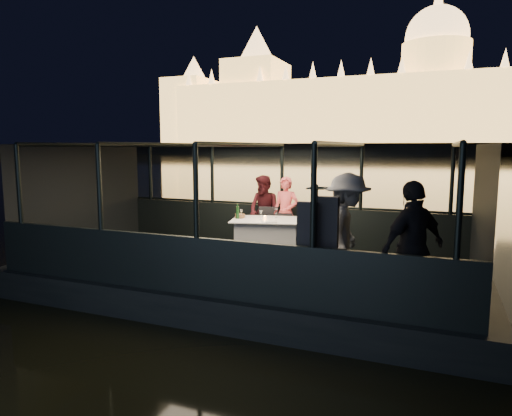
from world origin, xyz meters
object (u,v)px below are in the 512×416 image
at_px(passenger_dark, 413,252).
at_px(dining_table_central, 267,237).
at_px(chair_port_left, 265,230).
at_px(person_man_maroon, 264,214).
at_px(coat_stand, 316,243).
at_px(passenger_stripe, 346,239).
at_px(wine_bottle, 238,212).
at_px(chair_port_right, 281,231).
at_px(person_woman_coral, 286,216).

bearing_deg(passenger_dark, dining_table_central, -88.43).
xyz_separation_m(chair_port_left, person_man_maroon, (-0.16, 0.35, 0.30)).
bearing_deg(person_man_maroon, coat_stand, -39.91).
height_order(person_man_maroon, passenger_stripe, passenger_stripe).
height_order(chair_port_left, passenger_stripe, passenger_stripe).
bearing_deg(passenger_dark, wine_bottle, -81.59).
height_order(chair_port_left, passenger_dark, passenger_dark).
bearing_deg(passenger_stripe, wine_bottle, 52.01).
bearing_deg(chair_port_right, dining_table_central, -126.05).
relative_size(chair_port_right, passenger_dark, 0.44).
xyz_separation_m(dining_table_central, person_man_maroon, (-0.38, 0.81, 0.36)).
bearing_deg(dining_table_central, person_man_maroon, 114.97).
bearing_deg(person_man_maroon, passenger_stripe, -29.73).
distance_m(chair_port_left, coat_stand, 3.63).
bearing_deg(passenger_dark, coat_stand, -41.81).
relative_size(dining_table_central, coat_stand, 0.83).
bearing_deg(wine_bottle, dining_table_central, 15.39).
relative_size(coat_stand, person_woman_coral, 1.08).
xyz_separation_m(dining_table_central, chair_port_right, (0.16, 0.45, 0.06)).
height_order(chair_port_right, person_woman_coral, person_woman_coral).
bearing_deg(person_woman_coral, person_man_maroon, 173.25).
bearing_deg(wine_bottle, person_woman_coral, 49.03).
distance_m(dining_table_central, coat_stand, 3.14).
xyz_separation_m(person_woman_coral, passenger_stripe, (1.83, -2.57, 0.10)).
bearing_deg(coat_stand, chair_port_left, 122.27).
bearing_deg(passenger_stripe, person_woman_coral, 30.44).
xyz_separation_m(passenger_stripe, passenger_dark, (1.00, -0.55, 0.00)).
distance_m(chair_port_left, wine_bottle, 0.87).
height_order(person_man_maroon, wine_bottle, person_man_maroon).
bearing_deg(passenger_dark, person_man_maroon, -93.32).
xyz_separation_m(dining_table_central, passenger_dark, (3.00, -2.40, 0.47)).
relative_size(coat_stand, passenger_stripe, 0.93).
bearing_deg(coat_stand, passenger_dark, 7.90).
distance_m(passenger_stripe, passenger_dark, 1.14).
xyz_separation_m(coat_stand, person_man_maroon, (-2.08, 3.39, -0.15)).
height_order(chair_port_right, person_man_maroon, person_man_maroon).
relative_size(chair_port_left, chair_port_right, 1.15).
bearing_deg(person_woman_coral, dining_table_central, -100.39).
distance_m(person_man_maroon, passenger_dark, 4.66).
relative_size(person_woman_coral, person_man_maroon, 0.99).
relative_size(chair_port_right, wine_bottle, 2.56).
relative_size(person_woman_coral, wine_bottle, 5.14).
bearing_deg(person_woman_coral, passenger_dark, -45.04).
xyz_separation_m(passenger_dark, wine_bottle, (-3.60, 2.24, 0.06)).
bearing_deg(passenger_dark, chair_port_right, -94.87).
distance_m(coat_stand, passenger_stripe, 0.79).
height_order(dining_table_central, chair_port_left, chair_port_left).
height_order(chair_port_right, passenger_dark, passenger_dark).
bearing_deg(passenger_stripe, chair_port_left, 38.76).
height_order(person_woman_coral, wine_bottle, person_woman_coral).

